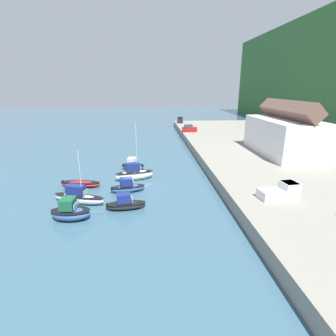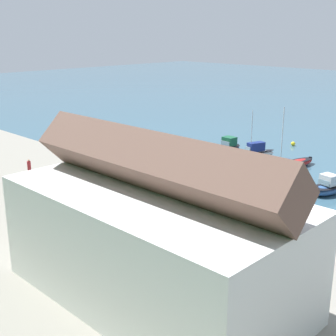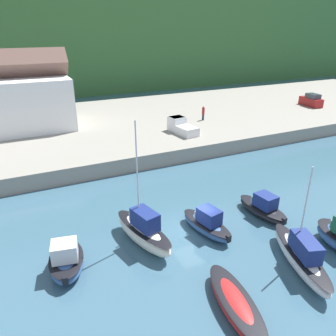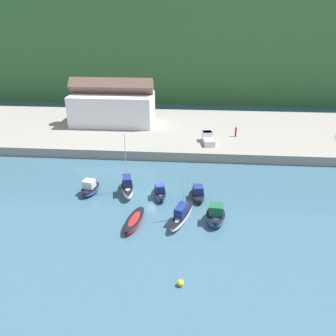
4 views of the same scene
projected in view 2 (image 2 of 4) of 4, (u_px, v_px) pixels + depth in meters
ground_plane at (251, 177)px, 58.29m from camera, size 320.00×320.00×0.00m
quay_promenade at (61, 237)px, 39.22m from camera, size 132.87×30.38×1.77m
harbor_clubhouse at (153, 238)px, 27.93m from camera, size 18.60×9.47×10.44m
moored_boat_0 at (327, 187)px, 51.86m from camera, size 2.98×4.47×2.27m
moored_boat_1 at (281, 175)px, 55.20m from camera, size 3.12×6.47×9.31m
moored_boat_2 at (249, 168)px, 59.14m from camera, size 2.70×5.22×2.14m
moored_boat_3 at (214, 161)px, 62.83m from camera, size 2.37×5.13×2.03m
moored_boat_4 at (297, 163)px, 62.48m from camera, size 2.77×6.33×0.91m
moored_boat_5 at (254, 154)px, 65.62m from camera, size 3.68×7.24×7.09m
moored_boat_6 at (228, 148)px, 68.40m from camera, size 2.74×4.58×2.62m
pickup_truck_0 at (91, 174)px, 50.67m from camera, size 2.57×4.95×1.90m
person_on_quay at (29, 168)px, 51.76m from camera, size 0.40×0.40×2.14m
mooring_buoy_0 at (293, 144)px, 73.76m from camera, size 0.67×0.67×0.67m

